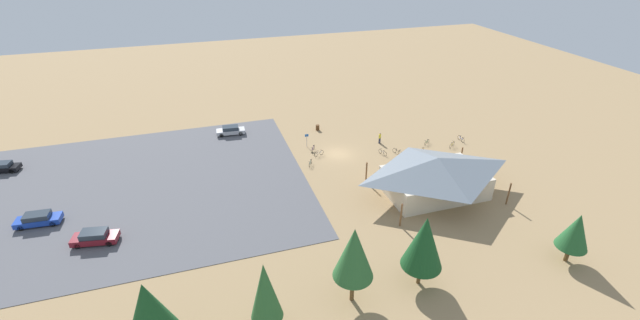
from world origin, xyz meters
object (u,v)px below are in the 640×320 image
(bicycle_blue_lone_west, at_px, (461,139))
(car_maroon_inner_stall, at_px, (95,237))
(bike_pavilion, at_px, (436,173))
(bicycle_black_edge_north, at_px, (397,151))
(bicycle_yellow_yard_left, at_px, (452,145))
(pine_far_east, at_px, (354,253))
(pine_mideast, at_px, (424,242))
(lot_sign, at_px, (307,138))
(visitor_crossing_yard, at_px, (380,138))
(bicycle_white_edge_south, at_px, (319,153))
(car_black_end_stall, at_px, (2,167))
(bicycle_orange_front_row, at_px, (423,152))
(bicycle_purple_by_bin, at_px, (313,149))
(trash_bin, at_px, (318,128))
(bicycle_teal_yard_center, at_px, (310,163))
(car_blue_second_row, at_px, (38,219))
(pine_midwest, at_px, (149,311))
(bicycle_silver_yard_front, at_px, (383,152))
(bicycle_green_trailside, at_px, (427,142))
(pine_far_west, at_px, (265,291))
(car_silver_back_corner, at_px, (231,130))
(pine_center, at_px, (576,231))

(bicycle_blue_lone_west, height_order, car_maroon_inner_stall, car_maroon_inner_stall)
(bike_pavilion, xyz_separation_m, bicycle_black_edge_north, (-0.46, -10.94, -2.45))
(bicycle_yellow_yard_left, bearing_deg, bicycle_black_edge_north, -3.74)
(pine_far_east, bearing_deg, pine_mideast, -179.83)
(lot_sign, distance_m, visitor_crossing_yard, 11.40)
(bicycle_white_edge_south, relative_size, car_black_end_stall, 0.35)
(lot_sign, xyz_separation_m, car_black_end_stall, (42.00, -5.27, -0.70))
(visitor_crossing_yard, bearing_deg, bicycle_black_edge_north, 104.07)
(pine_far_east, relative_size, bicycle_orange_front_row, 4.82)
(bicycle_purple_by_bin, xyz_separation_m, bicycle_blue_lone_west, (-23.21, 3.73, 0.00))
(trash_bin, height_order, car_maroon_inner_stall, car_maroon_inner_stall)
(pine_far_east, relative_size, car_maroon_inner_stall, 1.64)
(pine_far_east, height_order, bicycle_teal_yard_center, pine_far_east)
(pine_mideast, height_order, car_blue_second_row, pine_mideast)
(bike_pavilion, distance_m, pine_midwest, 35.50)
(bicycle_black_edge_north, distance_m, bicycle_silver_yard_front, 2.22)
(bicycle_purple_by_bin, bearing_deg, car_black_end_stall, -9.32)
(bicycle_teal_yard_center, xyz_separation_m, bicycle_white_edge_south, (-2.02, -2.42, 0.00))
(bicycle_purple_by_bin, relative_size, car_maroon_inner_stall, 0.33)
(lot_sign, distance_m, car_black_end_stall, 42.34)
(bicycle_green_trailside, relative_size, bicycle_white_edge_south, 0.85)
(pine_far_west, height_order, bicycle_yellow_yard_left, pine_far_west)
(bicycle_yellow_yard_left, distance_m, bicycle_green_trailside, 3.76)
(lot_sign, relative_size, car_silver_back_corner, 0.48)
(bicycle_teal_yard_center, distance_m, visitor_crossing_yard, 12.81)
(visitor_crossing_yard, bearing_deg, pine_far_west, 51.37)
(bicycle_purple_by_bin, height_order, bicycle_yellow_yard_left, same)
(bike_pavilion, xyz_separation_m, pine_midwest, (32.39, 14.33, 2.41))
(bicycle_yellow_yard_left, height_order, bicycle_silver_yard_front, bicycle_yellow_yard_left)
(pine_midwest, distance_m, car_black_end_stall, 42.78)
(pine_far_east, xyz_separation_m, bicycle_black_edge_north, (-16.66, -24.18, -5.02))
(bike_pavilion, relative_size, bicycle_yellow_yard_left, 10.01)
(bicycle_silver_yard_front, bearing_deg, trash_bin, -59.50)
(bicycle_silver_yard_front, xyz_separation_m, car_maroon_inner_stall, (37.51, 9.17, 0.40))
(car_maroon_inner_stall, bearing_deg, car_silver_back_corner, -126.42)
(car_silver_back_corner, distance_m, visitor_crossing_yard, 23.99)
(bicycle_purple_by_bin, xyz_separation_m, bicycle_yellow_yard_left, (-20.66, 5.14, -0.00))
(lot_sign, relative_size, bicycle_orange_front_row, 1.34)
(visitor_crossing_yard, bearing_deg, car_black_end_stall, -8.01)
(bike_pavilion, bearing_deg, bicycle_silver_yard_front, -81.36)
(trash_bin, xyz_separation_m, pine_center, (-14.49, 37.51, 3.23))
(bicycle_blue_lone_west, bearing_deg, bicycle_teal_yard_center, 0.80)
(lot_sign, height_order, visitor_crossing_yard, lot_sign)
(pine_far_west, distance_m, bicycle_blue_lone_west, 44.63)
(lot_sign, bearing_deg, bicycle_purple_by_bin, 106.16)
(lot_sign, relative_size, pine_center, 0.39)
(pine_center, xyz_separation_m, visitor_crossing_yard, (6.70, -29.94, -2.75))
(bicycle_teal_yard_center, bearing_deg, bicycle_black_edge_north, 177.91)
(bike_pavilion, xyz_separation_m, bicycle_white_edge_south, (10.82, -13.84, -2.44))
(pine_mideast, xyz_separation_m, car_maroon_inner_stall, (29.75, -15.38, -4.09))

